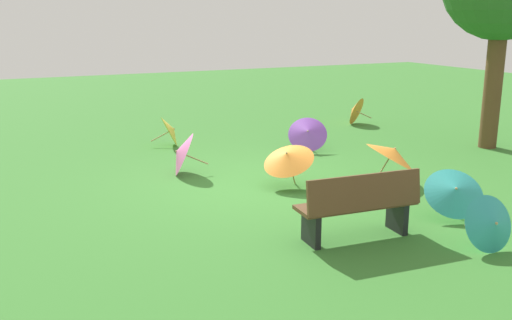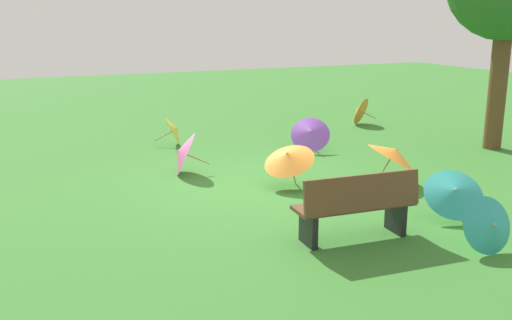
{
  "view_description": "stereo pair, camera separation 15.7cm",
  "coord_description": "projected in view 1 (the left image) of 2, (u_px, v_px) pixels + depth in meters",
  "views": [
    {
      "loc": [
        4.09,
        8.45,
        2.81
      ],
      "look_at": [
        0.31,
        0.53,
        0.6
      ],
      "focal_mm": 40.37,
      "sensor_mm": 36.0,
      "label": 1
    },
    {
      "loc": [
        3.94,
        8.52,
        2.81
      ],
      "look_at": [
        0.31,
        0.53,
        0.6
      ],
      "focal_mm": 40.37,
      "sensor_mm": 36.0,
      "label": 2
    }
  ],
  "objects": [
    {
      "name": "parasol_purple_0",
      "position": [
        308.0,
        133.0,
        12.13
      ],
      "size": [
        1.04,
        0.97,
        0.77
      ],
      "color": "tan",
      "rests_on": "ground"
    },
    {
      "name": "park_bench",
      "position": [
        359.0,
        205.0,
        7.32
      ],
      "size": [
        1.63,
        0.6,
        0.9
      ],
      "color": "brown",
      "rests_on": "ground"
    },
    {
      "name": "parasol_orange_0",
      "position": [
        392.0,
        153.0,
        9.8
      ],
      "size": [
        1.15,
        1.17,
        0.84
      ],
      "color": "tan",
      "rests_on": "ground"
    },
    {
      "name": "parasol_orange_3",
      "position": [
        354.0,
        110.0,
        15.21
      ],
      "size": [
        0.83,
        0.77,
        0.75
      ],
      "color": "tan",
      "rests_on": "ground"
    },
    {
      "name": "parasol_pink_0",
      "position": [
        180.0,
        153.0,
        10.35
      ],
      "size": [
        0.84,
        0.94,
        0.82
      ],
      "color": "tan",
      "rests_on": "ground"
    },
    {
      "name": "parasol_teal_3",
      "position": [
        492.0,
        224.0,
        6.98
      ],
      "size": [
        0.74,
        0.67,
        0.71
      ],
      "color": "tan",
      "rests_on": "ground"
    },
    {
      "name": "parasol_orange_2",
      "position": [
        288.0,
        157.0,
        9.53
      ],
      "size": [
        1.17,
        1.17,
        0.8
      ],
      "color": "tan",
      "rests_on": "ground"
    },
    {
      "name": "parasol_teal_2",
      "position": [
        455.0,
        191.0,
        8.07
      ],
      "size": [
        1.06,
        1.01,
        0.74
      ],
      "color": "tan",
      "rests_on": "ground"
    },
    {
      "name": "parasol_yellow_1",
      "position": [
        171.0,
        130.0,
        12.66
      ],
      "size": [
        0.73,
        0.78,
        0.71
      ],
      "color": "tan",
      "rests_on": "ground"
    },
    {
      "name": "ground",
      "position": [
        259.0,
        185.0,
        9.79
      ],
      "size": [
        40.0,
        40.0,
        0.0
      ],
      "primitive_type": "plane",
      "color": "#387A2D"
    }
  ]
}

